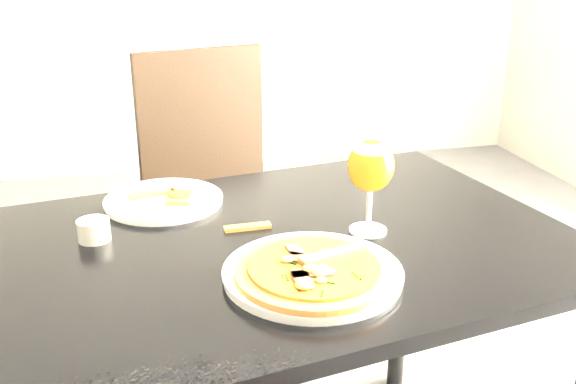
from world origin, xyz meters
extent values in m
cube|color=black|center=(0.33, 0.27, 0.73)|extent=(1.32, 0.99, 0.03)
cylinder|color=black|center=(-0.26, 0.51, 0.36)|extent=(0.05, 0.05, 0.72)
cylinder|color=black|center=(0.80, 0.69, 0.36)|extent=(0.05, 0.05, 0.72)
cube|color=black|center=(0.33, 1.03, 0.49)|extent=(0.56, 0.56, 0.04)
cylinder|color=black|center=(0.20, 0.80, 0.23)|extent=(0.04, 0.04, 0.47)
cylinder|color=black|center=(0.56, 0.89, 0.23)|extent=(0.04, 0.04, 0.47)
cylinder|color=black|center=(0.11, 1.16, 0.23)|extent=(0.04, 0.04, 0.47)
cylinder|color=black|center=(0.47, 1.25, 0.23)|extent=(0.04, 0.04, 0.47)
cube|color=black|center=(0.28, 1.23, 0.76)|extent=(0.43, 0.14, 0.46)
cylinder|color=white|center=(0.36, 0.10, 0.76)|extent=(0.39, 0.39, 0.02)
cylinder|color=brown|center=(0.36, 0.08, 0.77)|extent=(0.28, 0.28, 0.01)
cylinder|color=#B8400F|center=(0.36, 0.08, 0.78)|extent=(0.23, 0.23, 0.01)
cube|color=#542F24|center=(0.39, 0.08, 0.79)|extent=(0.06, 0.03, 0.00)
cube|color=#542F24|center=(0.36, 0.13, 0.79)|extent=(0.03, 0.06, 0.00)
cube|color=#542F24|center=(0.29, 0.08, 0.79)|extent=(0.06, 0.03, 0.00)
cube|color=#542F24|center=(0.36, 0.05, 0.79)|extent=(0.03, 0.06, 0.00)
ellipsoid|color=#E3D34A|center=(0.38, 0.09, 0.79)|extent=(0.03, 0.03, 0.01)
ellipsoid|color=#E3D34A|center=(0.38, 0.14, 0.79)|extent=(0.03, 0.03, 0.01)
ellipsoid|color=#E3D34A|center=(0.35, 0.10, 0.79)|extent=(0.03, 0.03, 0.01)
ellipsoid|color=#E3D34A|center=(0.29, 0.10, 0.79)|extent=(0.03, 0.03, 0.01)
ellipsoid|color=#E3D34A|center=(0.34, 0.07, 0.79)|extent=(0.03, 0.03, 0.01)
ellipsoid|color=#E3D34A|center=(0.34, 0.01, 0.79)|extent=(0.03, 0.03, 0.01)
ellipsoid|color=#E3D34A|center=(0.37, 0.06, 0.79)|extent=(0.03, 0.03, 0.01)
ellipsoid|color=#E3D34A|center=(0.43, 0.06, 0.79)|extent=(0.03, 0.03, 0.01)
cube|color=#13460C|center=(0.36, 0.09, 0.79)|extent=(0.01, 0.02, 0.00)
cube|color=#13460C|center=(0.36, 0.12, 0.79)|extent=(0.00, 0.02, 0.00)
cube|color=#13460C|center=(0.33, 0.14, 0.79)|extent=(0.01, 0.02, 0.00)
cube|color=#13460C|center=(0.34, 0.10, 0.79)|extent=(0.02, 0.01, 0.00)
cube|color=#13460C|center=(0.30, 0.09, 0.79)|extent=(0.02, 0.01, 0.00)
cube|color=#13460C|center=(0.34, 0.08, 0.79)|extent=(0.02, 0.01, 0.00)
cube|color=#13460C|center=(0.32, 0.05, 0.79)|extent=(0.02, 0.01, 0.00)
cube|color=#13460C|center=(0.32, 0.02, 0.79)|extent=(0.01, 0.02, 0.00)
cube|color=#13460C|center=(0.35, 0.05, 0.79)|extent=(0.01, 0.02, 0.00)
cube|color=#13460C|center=(0.37, 0.02, 0.79)|extent=(0.01, 0.02, 0.00)
cube|color=#13460C|center=(0.37, 0.07, 0.79)|extent=(0.01, 0.02, 0.00)
cube|color=#13460C|center=(0.40, 0.06, 0.79)|extent=(0.02, 0.01, 0.00)
cube|color=#13460C|center=(0.43, 0.07, 0.79)|extent=(0.02, 0.00, 0.00)
cube|color=#13460C|center=(0.39, 0.09, 0.79)|extent=(0.02, 0.01, 0.00)
cube|color=#13460C|center=(0.40, 0.12, 0.79)|extent=(0.02, 0.02, 0.00)
cube|color=brown|center=(0.40, 0.10, 0.79)|extent=(0.13, 0.06, 0.01)
cylinder|color=white|center=(0.12, 0.52, 0.76)|extent=(0.36, 0.36, 0.01)
cube|color=brown|center=(0.10, 0.54, 0.77)|extent=(0.11, 0.05, 0.01)
cube|color=brown|center=(0.16, 0.50, 0.77)|extent=(0.07, 0.10, 0.01)
cylinder|color=#B8400F|center=(0.16, 0.50, 0.77)|extent=(0.05, 0.05, 0.00)
cube|color=brown|center=(0.29, 0.33, 0.75)|extent=(0.10, 0.02, 0.01)
cylinder|color=#B6B3A3|center=(-0.02, 0.35, 0.77)|extent=(0.06, 0.06, 0.04)
cylinder|color=gold|center=(-0.02, 0.35, 0.79)|extent=(0.06, 0.06, 0.01)
cylinder|color=silver|center=(0.53, 0.26, 0.75)|extent=(0.08, 0.08, 0.01)
cylinder|color=silver|center=(0.53, 0.26, 0.80)|extent=(0.01, 0.01, 0.08)
ellipsoid|color=#9E5D0F|center=(0.53, 0.26, 0.89)|extent=(0.09, 0.09, 0.11)
cylinder|color=silver|center=(0.53, 0.26, 0.93)|extent=(0.08, 0.08, 0.02)
camera|label=1|loc=(0.09, -0.88, 1.30)|focal=40.00mm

